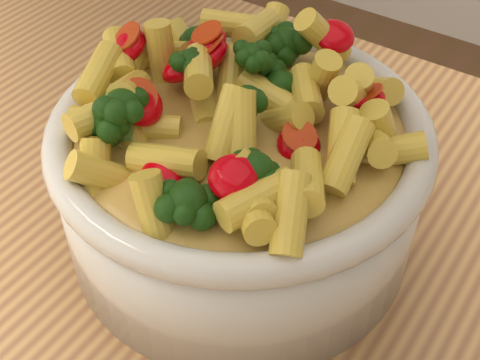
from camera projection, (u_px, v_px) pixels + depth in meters
The scene contains 3 objects.
table at pixel (137, 338), 0.59m from camera, with size 1.20×0.80×0.90m.
serving_bowl at pixel (240, 179), 0.50m from camera, with size 0.28×0.28×0.12m.
pasta_salad at pixel (240, 100), 0.45m from camera, with size 0.22×0.22×0.05m.
Camera 1 is at (0.26, -0.23, 1.30)m, focal length 50.00 mm.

